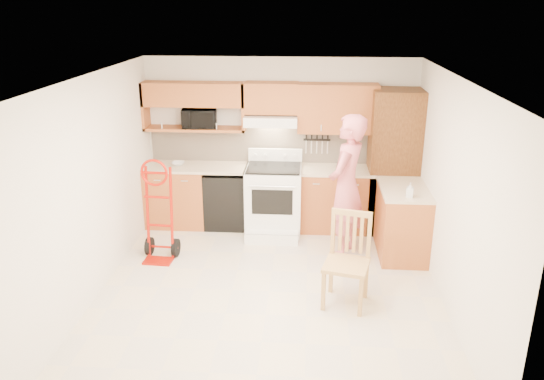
# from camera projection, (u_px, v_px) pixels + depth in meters

# --- Properties ---
(floor) EXTENTS (4.00, 4.50, 0.02)m
(floor) POSITION_uv_depth(u_px,v_px,m) (269.00, 292.00, 6.31)
(floor) COLOR beige
(floor) RESTS_ON ground
(ceiling) EXTENTS (4.00, 4.50, 0.02)m
(ceiling) POSITION_uv_depth(u_px,v_px,m) (269.00, 77.00, 5.46)
(ceiling) COLOR white
(ceiling) RESTS_ON ground
(wall_back) EXTENTS (4.00, 0.02, 2.50)m
(wall_back) POSITION_uv_depth(u_px,v_px,m) (280.00, 142.00, 8.01)
(wall_back) COLOR white
(wall_back) RESTS_ON ground
(wall_front) EXTENTS (4.00, 0.02, 2.50)m
(wall_front) POSITION_uv_depth(u_px,v_px,m) (244.00, 300.00, 3.76)
(wall_front) COLOR white
(wall_front) RESTS_ON ground
(wall_left) EXTENTS (0.02, 4.50, 2.50)m
(wall_left) POSITION_uv_depth(u_px,v_px,m) (92.00, 188.00, 6.02)
(wall_left) COLOR white
(wall_left) RESTS_ON ground
(wall_right) EXTENTS (0.02, 4.50, 2.50)m
(wall_right) POSITION_uv_depth(u_px,v_px,m) (454.00, 197.00, 5.75)
(wall_right) COLOR white
(wall_right) RESTS_ON ground
(backsplash) EXTENTS (3.92, 0.03, 0.55)m
(backsplash) POSITION_uv_depth(u_px,v_px,m) (280.00, 145.00, 8.00)
(backsplash) COLOR #C7B198
(backsplash) RESTS_ON wall_back
(lower_cab_left) EXTENTS (0.90, 0.60, 0.90)m
(lower_cab_left) POSITION_uv_depth(u_px,v_px,m) (177.00, 196.00, 8.09)
(lower_cab_left) COLOR #A75625
(lower_cab_left) RESTS_ON ground
(dishwasher) EXTENTS (0.60, 0.60, 0.85)m
(dishwasher) POSITION_uv_depth(u_px,v_px,m) (226.00, 199.00, 8.05)
(dishwasher) COLOR black
(dishwasher) RESTS_ON ground
(lower_cab_right) EXTENTS (1.14, 0.60, 0.90)m
(lower_cab_right) POSITION_uv_depth(u_px,v_px,m) (334.00, 200.00, 7.93)
(lower_cab_right) COLOR #A75625
(lower_cab_right) RESTS_ON ground
(countertop_left) EXTENTS (1.50, 0.63, 0.04)m
(countertop_left) POSITION_uv_depth(u_px,v_px,m) (195.00, 167.00, 7.91)
(countertop_left) COLOR beige
(countertop_left) RESTS_ON lower_cab_left
(countertop_right) EXTENTS (1.14, 0.63, 0.04)m
(countertop_right) POSITION_uv_depth(u_px,v_px,m) (336.00, 170.00, 7.77)
(countertop_right) COLOR beige
(countertop_right) RESTS_ON lower_cab_right
(cab_return_right) EXTENTS (0.60, 1.00, 0.90)m
(cab_return_right) POSITION_uv_depth(u_px,v_px,m) (402.00, 222.00, 7.12)
(cab_return_right) COLOR #A75625
(cab_return_right) RESTS_ON ground
(countertop_return) EXTENTS (0.63, 1.00, 0.04)m
(countertop_return) POSITION_uv_depth(u_px,v_px,m) (405.00, 189.00, 6.96)
(countertop_return) COLOR beige
(countertop_return) RESTS_ON cab_return_right
(pantry_tall) EXTENTS (0.70, 0.60, 2.10)m
(pantry_tall) POSITION_uv_depth(u_px,v_px,m) (393.00, 162.00, 7.67)
(pantry_tall) COLOR brown
(pantry_tall) RESTS_ON ground
(upper_cab_left) EXTENTS (1.50, 0.33, 0.34)m
(upper_cab_left) POSITION_uv_depth(u_px,v_px,m) (194.00, 94.00, 7.68)
(upper_cab_left) COLOR #A75625
(upper_cab_left) RESTS_ON wall_back
(upper_shelf_mw) EXTENTS (1.50, 0.33, 0.04)m
(upper_shelf_mw) POSITION_uv_depth(u_px,v_px,m) (195.00, 129.00, 7.85)
(upper_shelf_mw) COLOR #A75625
(upper_shelf_mw) RESTS_ON wall_back
(upper_cab_center) EXTENTS (0.76, 0.33, 0.44)m
(upper_cab_center) POSITION_uv_depth(u_px,v_px,m) (271.00, 98.00, 7.62)
(upper_cab_center) COLOR #A75625
(upper_cab_center) RESTS_ON wall_back
(upper_cab_right) EXTENTS (1.14, 0.33, 0.70)m
(upper_cab_right) POSITION_uv_depth(u_px,v_px,m) (338.00, 108.00, 7.60)
(upper_cab_right) COLOR #A75625
(upper_cab_right) RESTS_ON wall_back
(range_hood) EXTENTS (0.76, 0.46, 0.14)m
(range_hood) POSITION_uv_depth(u_px,v_px,m) (271.00, 120.00, 7.66)
(range_hood) COLOR white
(range_hood) RESTS_ON wall_back
(knife_strip) EXTENTS (0.40, 0.05, 0.29)m
(knife_strip) POSITION_uv_depth(u_px,v_px,m) (317.00, 144.00, 7.92)
(knife_strip) COLOR black
(knife_strip) RESTS_ON backsplash
(microwave) EXTENTS (0.54, 0.40, 0.28)m
(microwave) POSITION_uv_depth(u_px,v_px,m) (199.00, 118.00, 7.80)
(microwave) COLOR black
(microwave) RESTS_ON upper_shelf_mw
(range) EXTENTS (0.80, 1.05, 1.18)m
(range) POSITION_uv_depth(u_px,v_px,m) (274.00, 195.00, 7.74)
(range) COLOR white
(range) RESTS_ON ground
(person) EXTENTS (0.71, 0.83, 1.92)m
(person) POSITION_uv_depth(u_px,v_px,m) (346.00, 187.00, 6.94)
(person) COLOR #CF616B
(person) RESTS_ON ground
(hand_truck) EXTENTS (0.52, 0.48, 1.25)m
(hand_truck) POSITION_uv_depth(u_px,v_px,m) (157.00, 215.00, 6.90)
(hand_truck) COLOR #AA1205
(hand_truck) RESTS_ON ground
(dining_chair) EXTENTS (0.58, 0.62, 1.06)m
(dining_chair) POSITION_uv_depth(u_px,v_px,m) (346.00, 262.00, 5.88)
(dining_chair) COLOR tan
(dining_chair) RESTS_ON ground
(soap_bottle) EXTENTS (0.10, 0.11, 0.19)m
(soap_bottle) POSITION_uv_depth(u_px,v_px,m) (410.00, 190.00, 6.61)
(soap_bottle) COLOR white
(soap_bottle) RESTS_ON countertop_return
(bowl) EXTENTS (0.20, 0.20, 0.05)m
(bowl) POSITION_uv_depth(u_px,v_px,m) (178.00, 164.00, 7.91)
(bowl) COLOR white
(bowl) RESTS_ON countertop_left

